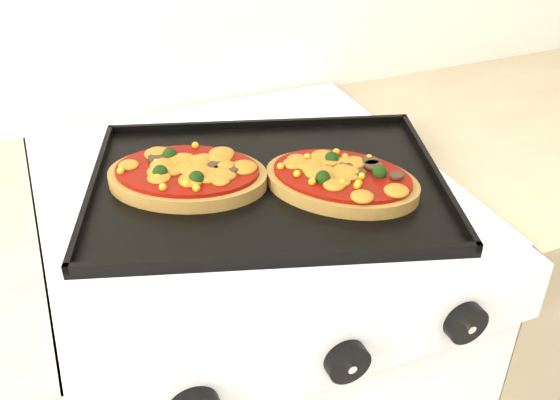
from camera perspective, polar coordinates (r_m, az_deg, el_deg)
name	(u,v)px	position (r m, az deg, el deg)	size (l,w,h in m)	color
stove	(252,385)	(1.24, -2.60, -16.58)	(0.60, 0.60, 0.91)	white
control_panel	(336,351)	(0.75, 5.16, -13.57)	(0.60, 0.02, 0.09)	white
knob_center	(347,362)	(0.74, 6.17, -14.50)	(0.05, 0.05, 0.02)	black
knob_right	(466,323)	(0.81, 16.61, -10.73)	(0.05, 0.05, 0.02)	black
baking_tray	(267,182)	(0.92, -1.20, 1.68)	(0.51, 0.38, 0.02)	black
pizza_left	(187,174)	(0.91, -8.47, 2.38)	(0.23, 0.16, 0.03)	olive
pizza_right	(342,179)	(0.90, 5.65, 1.94)	(0.23, 0.15, 0.03)	olive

